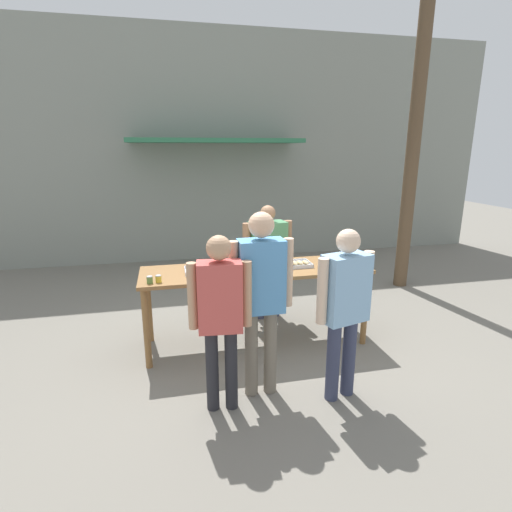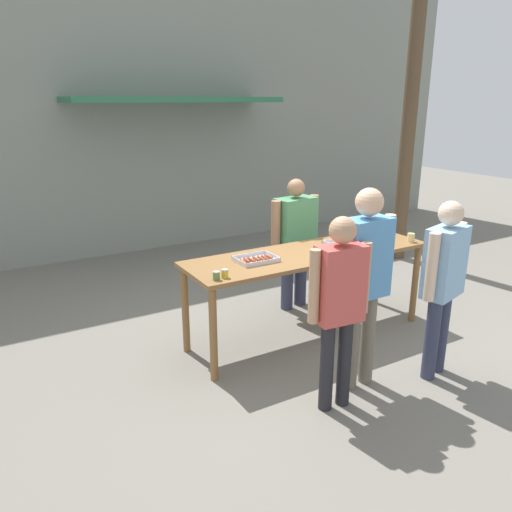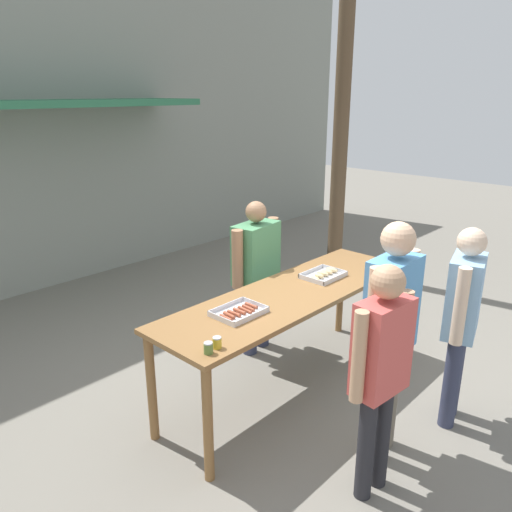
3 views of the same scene
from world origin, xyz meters
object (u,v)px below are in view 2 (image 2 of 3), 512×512
(person_customer_waiting_in_line, at_px, (365,272))
(condiment_jar_mustard, at_px, (216,276))
(beer_cup, at_px, (411,238))
(utility_pole, at_px, (415,59))
(food_tray_sausages, at_px, (256,260))
(food_tray_buns, at_px, (345,243))
(person_server_behind_table, at_px, (295,234))
(person_customer_with_cup, at_px, (443,276))
(condiment_jar_ketchup, at_px, (225,274))
(person_customer_holding_hotdog, at_px, (339,298))

(person_customer_waiting_in_line, bearing_deg, condiment_jar_mustard, -37.54)
(beer_cup, xyz_separation_m, utility_pole, (1.70, 1.76, 1.97))
(food_tray_sausages, xyz_separation_m, food_tray_buns, (1.10, 0.00, 0.01))
(food_tray_buns, bearing_deg, food_tray_sausages, -179.90)
(food_tray_sausages, relative_size, person_server_behind_table, 0.25)
(person_customer_waiting_in_line, height_order, utility_pole, utility_pole)
(food_tray_sausages, xyz_separation_m, utility_pole, (3.49, 1.49, 2.00))
(food_tray_sausages, xyz_separation_m, person_customer_with_cup, (1.15, -1.24, 0.01))
(person_customer_with_cup, distance_m, utility_pole, 4.11)
(utility_pole, bearing_deg, person_customer_with_cup, -130.56)
(beer_cup, distance_m, person_customer_with_cup, 1.16)
(person_customer_waiting_in_line, bearing_deg, condiment_jar_ketchup, -40.58)
(food_tray_sausages, distance_m, utility_pole, 4.29)
(food_tray_sausages, height_order, person_customer_holding_hotdog, person_customer_holding_hotdog)
(condiment_jar_mustard, height_order, person_server_behind_table, person_server_behind_table)
(food_tray_buns, bearing_deg, beer_cup, -21.70)
(food_tray_sausages, bearing_deg, food_tray_buns, 0.10)
(condiment_jar_mustard, bearing_deg, person_server_behind_table, 33.19)
(person_customer_with_cup, xyz_separation_m, utility_pole, (2.34, 2.73, 1.99))
(beer_cup, bearing_deg, person_customer_waiting_in_line, -150.91)
(food_tray_buns, height_order, beer_cup, beer_cup)
(person_customer_holding_hotdog, bearing_deg, person_customer_waiting_in_line, -152.45)
(condiment_jar_ketchup, distance_m, beer_cup, 2.26)
(beer_cup, xyz_separation_m, person_server_behind_table, (-0.85, 0.97, -0.07))
(person_customer_with_cup, bearing_deg, beer_cup, -138.66)
(food_tray_buns, xyz_separation_m, condiment_jar_mustard, (-1.65, -0.28, 0.02))
(condiment_jar_mustard, xyz_separation_m, utility_pole, (4.04, 1.77, 1.98))
(condiment_jar_mustard, xyz_separation_m, person_customer_waiting_in_line, (1.00, -0.74, 0.08))
(condiment_jar_ketchup, bearing_deg, person_server_behind_table, 34.44)
(condiment_jar_ketchup, relative_size, person_customer_holding_hotdog, 0.05)
(condiment_jar_ketchup, bearing_deg, utility_pole, 23.95)
(person_customer_holding_hotdog, xyz_separation_m, person_customer_waiting_in_line, (0.39, 0.16, 0.09))
(utility_pole, bearing_deg, food_tray_buns, -148.11)
(person_server_behind_table, bearing_deg, food_tray_buns, -84.00)
(person_server_behind_table, distance_m, person_customer_with_cup, 1.95)
(person_customer_holding_hotdog, distance_m, utility_pole, 4.78)
(food_tray_sausages, height_order, utility_pole, utility_pole)
(condiment_jar_ketchup, relative_size, beer_cup, 0.80)
(food_tray_buns, distance_m, beer_cup, 0.74)
(food_tray_sausages, relative_size, condiment_jar_mustard, 4.91)
(condiment_jar_ketchup, distance_m, person_server_behind_table, 1.70)
(beer_cup, height_order, person_customer_waiting_in_line, person_customer_waiting_in_line)
(food_tray_sausages, height_order, condiment_jar_mustard, condiment_jar_mustard)
(condiment_jar_mustard, xyz_separation_m, condiment_jar_ketchup, (0.09, 0.01, 0.00))
(person_customer_holding_hotdog, bearing_deg, food_tray_buns, -125.78)
(person_server_behind_table, height_order, person_customer_waiting_in_line, person_customer_waiting_in_line)
(condiment_jar_ketchup, distance_m, person_customer_waiting_in_line, 1.18)
(beer_cup, height_order, utility_pole, utility_pole)
(person_server_behind_table, xyz_separation_m, person_customer_holding_hotdog, (-0.89, -1.87, 0.05))
(food_tray_sausages, relative_size, utility_pole, 0.07)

